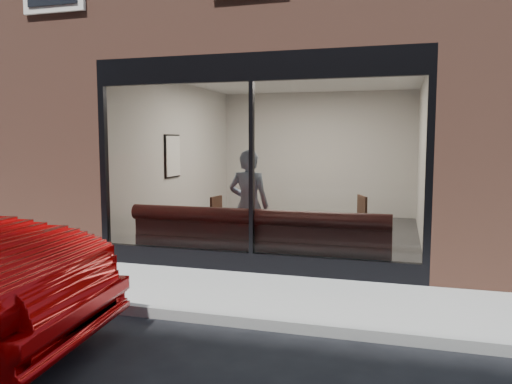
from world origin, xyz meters
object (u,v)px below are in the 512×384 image
(cafe_table_right, at_px, (359,217))
(cafe_chair_left, at_px, (207,234))
(cafe_table_left, at_px, (178,210))
(cafe_chair_right, at_px, (351,234))
(banquette, at_px, (259,252))
(person, at_px, (249,206))

(cafe_table_right, bearing_deg, cafe_chair_left, 170.82)
(cafe_table_left, height_order, cafe_chair_right, cafe_table_left)
(banquette, bearing_deg, cafe_chair_left, 139.78)
(person, distance_m, cafe_chair_left, 1.47)
(banquette, bearing_deg, cafe_chair_right, 55.53)
(banquette, height_order, cafe_chair_left, banquette)
(banquette, bearing_deg, cafe_table_right, 23.81)
(banquette, relative_size, cafe_table_right, 7.01)
(cafe_table_left, relative_size, cafe_chair_left, 1.62)
(person, distance_m, cafe_chair_right, 2.25)
(cafe_chair_left, relative_size, cafe_chair_right, 0.82)
(cafe_chair_left, height_order, cafe_chair_right, cafe_chair_right)
(person, xyz_separation_m, cafe_chair_right, (1.51, 1.52, -0.67))
(cafe_table_left, distance_m, cafe_chair_right, 3.19)
(cafe_table_right, relative_size, cafe_chair_right, 1.23)
(cafe_table_right, bearing_deg, person, -168.68)
(cafe_table_left, bearing_deg, person, -10.18)
(cafe_table_right, height_order, cafe_chair_left, cafe_table_right)
(person, relative_size, cafe_table_left, 2.94)
(cafe_table_right, bearing_deg, banquette, -156.19)
(banquette, relative_size, cafe_chair_left, 10.50)
(cafe_chair_left, bearing_deg, cafe_table_left, 67.76)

